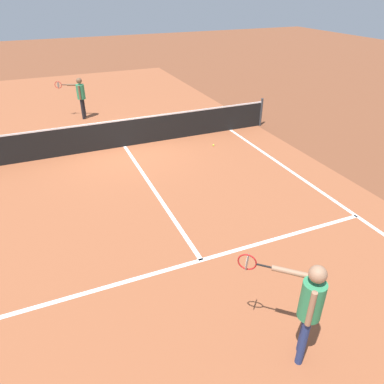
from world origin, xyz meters
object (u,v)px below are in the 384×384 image
(net, at_px, (123,133))
(player_far, at_px, (80,94))
(tennis_ball_near_net, at_px, (213,145))
(player_near, at_px, (309,303))

(net, distance_m, player_far, 3.74)
(net, bearing_deg, player_far, 102.92)
(net, xyz_separation_m, tennis_ball_near_net, (2.82, -1.16, -0.46))
(player_far, bearing_deg, tennis_ball_near_net, -52.61)
(net, distance_m, tennis_ball_near_net, 3.09)
(player_near, distance_m, player_far, 12.61)
(player_near, xyz_separation_m, tennis_ball_near_net, (2.37, 7.77, -1.07))
(player_near, bearing_deg, tennis_ball_near_net, 73.00)
(player_far, distance_m, tennis_ball_near_net, 6.09)
(player_far, height_order, tennis_ball_near_net, player_far)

